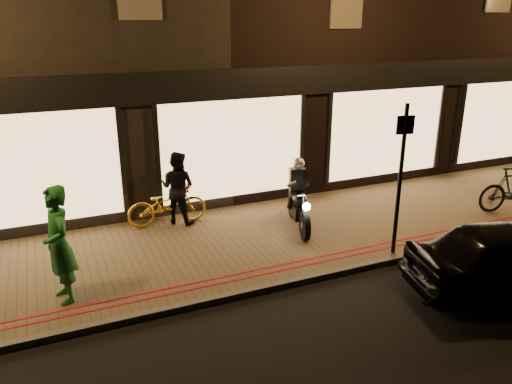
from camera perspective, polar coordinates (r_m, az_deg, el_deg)
ground at (r=9.35m, az=6.40°, el=-10.26°), size 90.00×90.00×0.00m
sidewalk at (r=10.90m, az=1.20°, el=-5.29°), size 50.00×4.00×0.12m
kerb_stone at (r=9.36m, az=6.26°, el=-9.80°), size 50.00×0.14×0.12m
red_kerb_lines at (r=9.71m, az=4.81°, el=-8.19°), size 50.00×0.26×0.01m
building_row at (r=16.53m, az=-9.36°, el=17.80°), size 48.00×10.11×8.50m
motorcycle at (r=11.14m, az=4.88°, el=-1.06°), size 0.80×1.90×1.59m
sign_post at (r=9.93m, az=16.21°, el=2.14°), size 0.35×0.10×3.00m
bicycle_gold at (r=11.48m, az=-10.13°, el=-1.45°), size 1.82×0.69×0.94m
person_green at (r=8.72m, az=-21.60°, el=-5.65°), size 0.63×0.82×1.99m
person_dark at (r=11.44m, az=-8.93°, el=0.51°), size 1.03×1.02×1.68m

